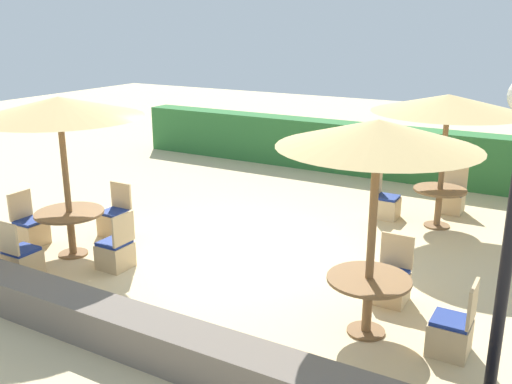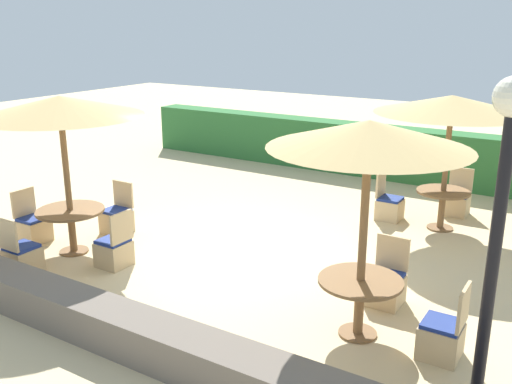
{
  "view_description": "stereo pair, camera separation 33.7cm",
  "coord_description": "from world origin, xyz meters",
  "px_view_note": "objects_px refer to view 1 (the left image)",
  "views": [
    {
      "loc": [
        4.72,
        -7.63,
        3.75
      ],
      "look_at": [
        0.0,
        0.6,
        0.9
      ],
      "focal_mm": 40.0,
      "sensor_mm": 36.0,
      "label": 1
    },
    {
      "loc": [
        5.01,
        -7.45,
        3.75
      ],
      "look_at": [
        0.0,
        0.6,
        0.9
      ],
      "focal_mm": 40.0,
      "sensor_mm": 36.0,
      "label": 2
    }
  ],
  "objects_px": {
    "patio_chair_front_left_east": "(116,252)",
    "round_table_back_right": "(439,198)",
    "parasol_front_right": "(378,135)",
    "patio_chair_front_right_north": "(391,284)",
    "parasol_front_left": "(59,108)",
    "patio_chair_back_right_west": "(386,205)",
    "patio_chair_back_right_north": "(452,200)",
    "patio_chair_front_right_east": "(451,333)",
    "round_table_front_left": "(70,220)",
    "round_table_front_right": "(368,290)",
    "parasol_back_right": "(448,104)",
    "patio_chair_front_left_west": "(30,230)",
    "patio_chair_front_left_north": "(115,220)",
    "patio_chair_front_left_south": "(21,260)"
  },
  "relations": [
    {
      "from": "parasol_front_left",
      "to": "round_table_front_left",
      "type": "bearing_deg",
      "value": 45.0
    },
    {
      "from": "round_table_front_left",
      "to": "patio_chair_front_left_east",
      "type": "relative_size",
      "value": 1.2
    },
    {
      "from": "round_table_front_left",
      "to": "parasol_front_right",
      "type": "bearing_deg",
      "value": 0.6
    },
    {
      "from": "patio_chair_back_right_west",
      "to": "patio_chair_front_left_south",
      "type": "bearing_deg",
      "value": -36.22
    },
    {
      "from": "patio_chair_front_right_east",
      "to": "patio_chair_front_right_north",
      "type": "bearing_deg",
      "value": 47.39
    },
    {
      "from": "patio_chair_front_left_east",
      "to": "round_table_front_right",
      "type": "height_order",
      "value": "patio_chair_front_left_east"
    },
    {
      "from": "round_table_front_right",
      "to": "parasol_back_right",
      "type": "xyz_separation_m",
      "value": [
        -0.13,
        4.37,
        1.75
      ]
    },
    {
      "from": "round_table_front_left",
      "to": "round_table_front_right",
      "type": "height_order",
      "value": "round_table_front_left"
    },
    {
      "from": "parasol_back_right",
      "to": "patio_chair_back_right_west",
      "type": "distance_m",
      "value": 2.3
    },
    {
      "from": "round_table_back_right",
      "to": "patio_chair_back_right_west",
      "type": "bearing_deg",
      "value": -179.96
    },
    {
      "from": "parasol_front_right",
      "to": "patio_chair_back_right_north",
      "type": "distance_m",
      "value": 5.82
    },
    {
      "from": "patio_chair_front_right_east",
      "to": "round_table_front_left",
      "type": "bearing_deg",
      "value": 90.91
    },
    {
      "from": "patio_chair_front_left_east",
      "to": "round_table_back_right",
      "type": "relative_size",
      "value": 0.96
    },
    {
      "from": "patio_chair_front_right_east",
      "to": "patio_chair_back_right_west",
      "type": "height_order",
      "value": "same"
    },
    {
      "from": "round_table_front_right",
      "to": "patio_chair_back_right_west",
      "type": "distance_m",
      "value": 4.53
    },
    {
      "from": "round_table_front_right",
      "to": "patio_chair_back_right_north",
      "type": "xyz_separation_m",
      "value": [
        -0.08,
        5.37,
        -0.32
      ]
    },
    {
      "from": "parasol_front_left",
      "to": "patio_chair_front_right_north",
      "type": "xyz_separation_m",
      "value": [
        5.1,
        1.02,
        -2.2
      ]
    },
    {
      "from": "parasol_front_right",
      "to": "patio_chair_front_right_north",
      "type": "bearing_deg",
      "value": 89.53
    },
    {
      "from": "parasol_front_left",
      "to": "patio_chair_front_left_south",
      "type": "relative_size",
      "value": 2.83
    },
    {
      "from": "round_table_front_left",
      "to": "round_table_front_right",
      "type": "relative_size",
      "value": 1.08
    },
    {
      "from": "round_table_front_left",
      "to": "parasol_back_right",
      "type": "height_order",
      "value": "parasol_back_right"
    },
    {
      "from": "round_table_front_left",
      "to": "patio_chair_back_right_west",
      "type": "relative_size",
      "value": 1.2
    },
    {
      "from": "patio_chair_front_left_west",
      "to": "parasol_back_right",
      "type": "distance_m",
      "value": 7.72
    },
    {
      "from": "patio_chair_front_left_east",
      "to": "round_table_front_left",
      "type": "bearing_deg",
      "value": 87.6
    },
    {
      "from": "patio_chair_front_left_east",
      "to": "patio_chair_front_left_south",
      "type": "distance_m",
      "value": 1.4
    },
    {
      "from": "patio_chair_front_left_west",
      "to": "patio_chair_front_left_north",
      "type": "height_order",
      "value": "same"
    },
    {
      "from": "patio_chair_back_right_west",
      "to": "patio_chair_back_right_north",
      "type": "distance_m",
      "value": 1.46
    },
    {
      "from": "patio_chair_front_right_east",
      "to": "round_table_back_right",
      "type": "xyz_separation_m",
      "value": [
        -1.14,
        4.33,
        0.3
      ]
    },
    {
      "from": "parasol_front_right",
      "to": "patio_chair_back_right_north",
      "type": "height_order",
      "value": "parasol_front_right"
    },
    {
      "from": "patio_chair_front_left_east",
      "to": "patio_chair_back_right_west",
      "type": "distance_m",
      "value": 5.35
    },
    {
      "from": "round_table_front_left",
      "to": "patio_chair_back_right_west",
      "type": "xyz_separation_m",
      "value": [
        3.95,
        4.43,
        -0.34
      ]
    },
    {
      "from": "parasol_back_right",
      "to": "patio_chair_back_right_west",
      "type": "height_order",
      "value": "parasol_back_right"
    },
    {
      "from": "patio_chair_front_left_south",
      "to": "parasol_front_right",
      "type": "bearing_deg",
      "value": 11.56
    },
    {
      "from": "round_table_front_left",
      "to": "parasol_front_right",
      "type": "xyz_separation_m",
      "value": [
        5.1,
        0.05,
        1.91
      ]
    },
    {
      "from": "patio_chair_front_left_east",
      "to": "patio_chair_front_left_north",
      "type": "height_order",
      "value": "same"
    },
    {
      "from": "parasol_front_left",
      "to": "patio_chair_back_right_west",
      "type": "bearing_deg",
      "value": 48.23
    },
    {
      "from": "round_table_front_right",
      "to": "round_table_back_right",
      "type": "bearing_deg",
      "value": 91.72
    },
    {
      "from": "patio_chair_front_left_south",
      "to": "patio_chair_back_right_west",
      "type": "relative_size",
      "value": 1.0
    },
    {
      "from": "patio_chair_back_right_west",
      "to": "parasol_front_right",
      "type": "bearing_deg",
      "value": 14.62
    },
    {
      "from": "patio_chair_front_left_west",
      "to": "round_table_front_right",
      "type": "distance_m",
      "value": 6.09
    },
    {
      "from": "patio_chair_back_right_north",
      "to": "parasol_back_right",
      "type": "bearing_deg",
      "value": 86.86
    },
    {
      "from": "patio_chair_front_right_north",
      "to": "patio_chair_front_left_west",
      "type": "bearing_deg",
      "value": 9.8
    },
    {
      "from": "patio_chair_front_right_east",
      "to": "patio_chair_back_right_north",
      "type": "xyz_separation_m",
      "value": [
        -1.09,
        5.33,
        0.0
      ]
    },
    {
      "from": "parasol_back_right",
      "to": "round_table_front_left",
      "type": "bearing_deg",
      "value": -138.26
    },
    {
      "from": "round_table_back_right",
      "to": "parasol_front_left",
      "type": "bearing_deg",
      "value": -138.26
    },
    {
      "from": "patio_chair_back_right_west",
      "to": "round_table_back_right",
      "type": "bearing_deg",
      "value": 90.04
    },
    {
      "from": "patio_chair_front_left_south",
      "to": "patio_chair_front_right_north",
      "type": "xyz_separation_m",
      "value": [
        5.12,
        2.01,
        0.0
      ]
    },
    {
      "from": "patio_chair_front_left_south",
      "to": "round_table_back_right",
      "type": "xyz_separation_m",
      "value": [
        4.98,
        5.42,
        0.3
      ]
    },
    {
      "from": "round_table_front_left",
      "to": "patio_chair_front_right_north",
      "type": "bearing_deg",
      "value": 11.32
    },
    {
      "from": "parasol_front_right",
      "to": "patio_chair_front_right_east",
      "type": "height_order",
      "value": "parasol_front_right"
    }
  ]
}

